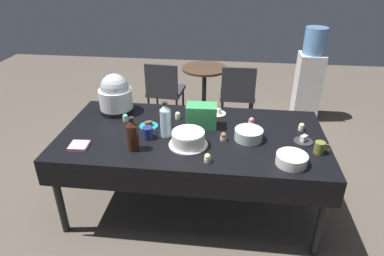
% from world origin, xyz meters
% --- Properties ---
extents(ground, '(9.00, 9.00, 0.00)m').
position_xyz_m(ground, '(0.00, 0.00, 0.00)').
color(ground, brown).
extents(potluck_table, '(2.20, 1.10, 0.75)m').
position_xyz_m(potluck_table, '(0.00, 0.00, 0.69)').
color(potluck_table, black).
rests_on(potluck_table, ground).
extents(frosted_layer_cake, '(0.31, 0.31, 0.12)m').
position_xyz_m(frosted_layer_cake, '(-0.01, -0.20, 0.81)').
color(frosted_layer_cake, silver).
rests_on(frosted_layer_cake, potluck_table).
extents(slow_cooker, '(0.32, 0.32, 0.37)m').
position_xyz_m(slow_cooker, '(-0.75, 0.34, 0.92)').
color(slow_cooker, black).
rests_on(slow_cooker, potluck_table).
extents(glass_salad_bowl, '(0.23, 0.23, 0.09)m').
position_xyz_m(glass_salad_bowl, '(0.46, -0.04, 0.79)').
color(glass_salad_bowl, '#B2C6BC').
rests_on(glass_salad_bowl, potluck_table).
extents(ceramic_snack_bowl, '(0.22, 0.22, 0.08)m').
position_xyz_m(ceramic_snack_bowl, '(0.76, -0.37, 0.79)').
color(ceramic_snack_bowl, silver).
rests_on(ceramic_snack_bowl, potluck_table).
extents(dessert_plate_cream, '(0.16, 0.16, 0.06)m').
position_xyz_m(dessert_plate_cream, '(0.19, 0.40, 0.76)').
color(dessert_plate_cream, beige).
rests_on(dessert_plate_cream, potluck_table).
extents(dessert_plate_teal, '(0.16, 0.16, 0.05)m').
position_xyz_m(dessert_plate_teal, '(-0.39, 0.08, 0.76)').
color(dessert_plate_teal, teal).
rests_on(dessert_plate_teal, potluck_table).
extents(dessert_plate_charcoal, '(0.15, 0.15, 0.06)m').
position_xyz_m(dessert_plate_charcoal, '(0.90, -0.03, 0.76)').
color(dessert_plate_charcoal, '#2D2D33').
rests_on(dessert_plate_charcoal, potluck_table).
extents(cupcake_vanilla, '(0.05, 0.05, 0.07)m').
position_xyz_m(cupcake_vanilla, '(-0.62, 0.16, 0.78)').
color(cupcake_vanilla, beige).
rests_on(cupcake_vanilla, potluck_table).
extents(cupcake_lemon, '(0.05, 0.05, 0.07)m').
position_xyz_m(cupcake_lemon, '(0.50, 0.22, 0.78)').
color(cupcake_lemon, beige).
rests_on(cupcake_lemon, potluck_table).
extents(cupcake_rose, '(0.05, 0.05, 0.07)m').
position_xyz_m(cupcake_rose, '(0.26, -0.08, 0.78)').
color(cupcake_rose, beige).
rests_on(cupcake_rose, potluck_table).
extents(cupcake_cocoa, '(0.05, 0.05, 0.07)m').
position_xyz_m(cupcake_cocoa, '(0.16, -0.41, 0.78)').
color(cupcake_cocoa, beige).
rests_on(cupcake_cocoa, potluck_table).
extents(cupcake_berry, '(0.05, 0.05, 0.07)m').
position_xyz_m(cupcake_berry, '(0.92, 0.16, 0.78)').
color(cupcake_berry, beige).
rests_on(cupcake_berry, potluck_table).
extents(cupcake_mint, '(0.05, 0.05, 0.07)m').
position_xyz_m(cupcake_mint, '(-0.16, 0.26, 0.78)').
color(cupcake_mint, beige).
rests_on(cupcake_mint, potluck_table).
extents(soda_bottle_cola, '(0.09, 0.09, 0.28)m').
position_xyz_m(soda_bottle_cola, '(-0.41, -0.30, 0.88)').
color(soda_bottle_cola, '#33190F').
rests_on(soda_bottle_cola, potluck_table).
extents(soda_bottle_water, '(0.09, 0.09, 0.30)m').
position_xyz_m(soda_bottle_water, '(-0.21, -0.06, 0.89)').
color(soda_bottle_water, silver).
rests_on(soda_bottle_water, potluck_table).
extents(coffee_mug_olive, '(0.12, 0.08, 0.09)m').
position_xyz_m(coffee_mug_olive, '(0.99, -0.19, 0.80)').
color(coffee_mug_olive, olive).
rests_on(coffee_mug_olive, potluck_table).
extents(coffee_mug_navy, '(0.13, 0.08, 0.10)m').
position_xyz_m(coffee_mug_navy, '(-0.34, -0.12, 0.80)').
color(coffee_mug_navy, navy).
rests_on(coffee_mug_navy, potluck_table).
extents(soda_carton, '(0.26, 0.17, 0.20)m').
position_xyz_m(soda_carton, '(0.07, 0.14, 0.85)').
color(soda_carton, '#338C4C').
rests_on(soda_carton, potluck_table).
extents(paper_napkin_stack, '(0.15, 0.15, 0.02)m').
position_xyz_m(paper_napkin_stack, '(-0.85, -0.32, 0.76)').
color(paper_napkin_stack, pink).
rests_on(paper_napkin_stack, potluck_table).
extents(maroon_chair_left, '(0.47, 0.47, 0.85)m').
position_xyz_m(maroon_chair_left, '(-0.56, 1.62, 0.49)').
color(maroon_chair_left, '#333338').
rests_on(maroon_chair_left, ground).
extents(maroon_chair_right, '(0.44, 0.44, 0.85)m').
position_xyz_m(maroon_chair_right, '(0.40, 1.62, 0.49)').
color(maroon_chair_right, '#333338').
rests_on(maroon_chair_right, ground).
extents(round_cafe_table, '(0.60, 0.60, 0.72)m').
position_xyz_m(round_cafe_table, '(-0.05, 1.85, 0.50)').
color(round_cafe_table, '#473323').
rests_on(round_cafe_table, ground).
extents(water_cooler, '(0.32, 0.32, 1.24)m').
position_xyz_m(water_cooler, '(1.34, 2.01, 0.59)').
color(water_cooler, silver).
rests_on(water_cooler, ground).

